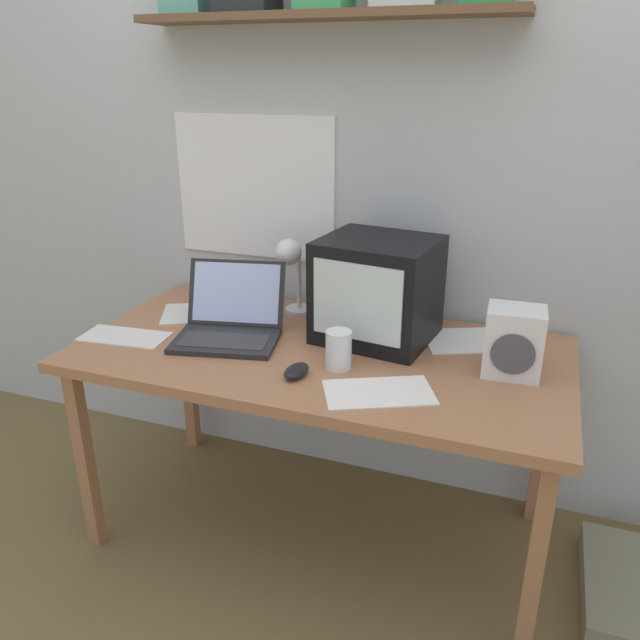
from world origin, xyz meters
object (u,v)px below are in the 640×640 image
at_px(laptop, 230,319).
at_px(space_heater, 514,342).
at_px(crt_monitor, 377,290).
at_px(printed_handout, 202,313).
at_px(loose_paper_near_monitor, 379,392).
at_px(open_notebook, 466,340).
at_px(corner_desk, 320,365).
at_px(loose_paper_near_laptop, 125,336).
at_px(desk_lamp, 291,263).
at_px(juice_glass, 339,351).
at_px(computer_mouse, 297,371).

distance_m(laptop, space_heater, 0.91).
bearing_deg(laptop, crt_monitor, 6.11).
height_order(crt_monitor, space_heater, crt_monitor).
distance_m(printed_handout, loose_paper_near_monitor, 0.85).
bearing_deg(open_notebook, corner_desk, -152.38).
bearing_deg(crt_monitor, printed_handout, -171.67).
bearing_deg(corner_desk, loose_paper_near_laptop, -168.26).
relative_size(space_heater, loose_paper_near_laptop, 0.67).
relative_size(corner_desk, loose_paper_near_laptop, 5.16).
height_order(laptop, printed_handout, laptop).
bearing_deg(desk_lamp, corner_desk, -33.48).
xyz_separation_m(crt_monitor, loose_paper_near_laptop, (-0.79, -0.29, -0.17)).
relative_size(corner_desk, juice_glass, 13.19).
distance_m(space_heater, computer_mouse, 0.63).
relative_size(open_notebook, loose_paper_near_laptop, 1.09).
distance_m(corner_desk, laptop, 0.34).
bearing_deg(laptop, printed_handout, 131.14).
distance_m(open_notebook, printed_handout, 0.95).
distance_m(crt_monitor, desk_lamp, 0.35).
relative_size(crt_monitor, laptop, 1.01).
relative_size(desk_lamp, loose_paper_near_monitor, 0.83).
height_order(corner_desk, desk_lamp, desk_lamp).
height_order(crt_monitor, desk_lamp, crt_monitor).
distance_m(laptop, juice_glass, 0.43).
xyz_separation_m(crt_monitor, juice_glass, (-0.04, -0.26, -0.12)).
bearing_deg(computer_mouse, desk_lamp, 114.31).
bearing_deg(computer_mouse, printed_handout, 146.09).
distance_m(corner_desk, loose_paper_near_monitor, 0.34).
xyz_separation_m(desk_lamp, space_heater, (0.78, -0.21, -0.10)).
height_order(corner_desk, space_heater, space_heater).
xyz_separation_m(desk_lamp, computer_mouse, (0.20, -0.44, -0.18)).
distance_m(space_heater, open_notebook, 0.27).
bearing_deg(loose_paper_near_laptop, space_heater, 7.62).
relative_size(corner_desk, loose_paper_near_monitor, 4.52).
xyz_separation_m(corner_desk, computer_mouse, (0.00, -0.20, 0.07)).
bearing_deg(loose_paper_near_laptop, crt_monitor, 19.92).
bearing_deg(crt_monitor, laptop, -153.84).
xyz_separation_m(space_heater, loose_paper_near_monitor, (-0.33, -0.25, -0.10)).
bearing_deg(laptop, desk_lamp, 51.41).
xyz_separation_m(crt_monitor, space_heater, (0.44, -0.12, -0.07)).
distance_m(juice_glass, loose_paper_near_laptop, 0.75).
height_order(computer_mouse, printed_handout, computer_mouse).
relative_size(crt_monitor, space_heater, 1.96).
relative_size(juice_glass, space_heater, 0.58).
height_order(corner_desk, juice_glass, juice_glass).
distance_m(corner_desk, desk_lamp, 0.40).
relative_size(printed_handout, loose_paper_near_monitor, 1.00).
bearing_deg(open_notebook, printed_handout, -175.26).
bearing_deg(corner_desk, laptop, -180.00).
distance_m(crt_monitor, space_heater, 0.46).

